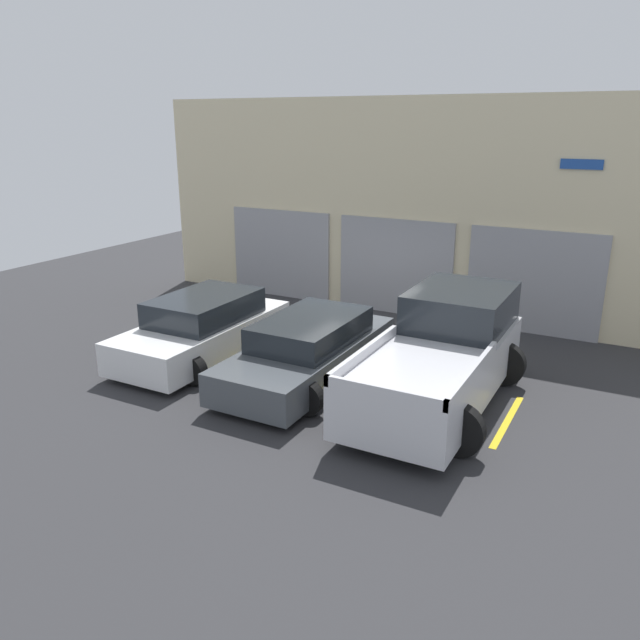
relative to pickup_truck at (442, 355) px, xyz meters
name	(u,v)px	position (x,y,z in m)	size (l,w,h in m)	color
ground_plane	(353,347)	(-2.66, 1.80, -0.88)	(28.00, 28.00, 0.00)	#2D2D30
shophouse_building	(408,210)	(-2.66, 5.08, 1.86)	(14.99, 0.68, 5.58)	beige
pickup_truck	(442,355)	(0.00, 0.00, 0.00)	(2.59, 5.02, 1.89)	silver
sedan_white	(204,328)	(-5.31, -0.29, -0.24)	(2.20, 4.36, 1.37)	white
sedan_side	(309,350)	(-2.66, -0.28, -0.28)	(2.21, 4.66, 1.27)	#474C51
parking_stripe_far_left	(159,346)	(-6.64, -0.31, -0.88)	(0.12, 2.20, 0.01)	gold
parking_stripe_left	(254,366)	(-3.98, -0.31, -0.88)	(0.12, 2.20, 0.01)	gold
parking_stripe_centre	(368,391)	(-1.33, -0.31, -0.88)	(0.12, 2.20, 0.01)	gold
parking_stripe_right	(507,421)	(1.33, -0.31, -0.88)	(0.12, 2.20, 0.01)	gold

